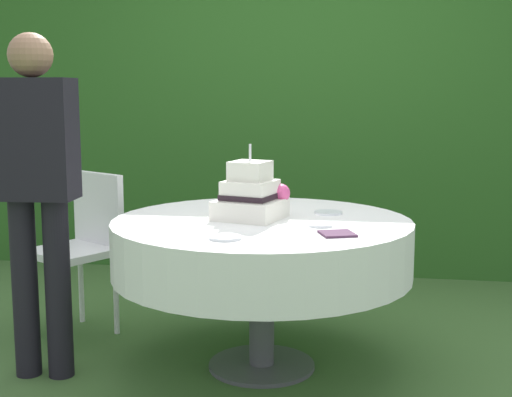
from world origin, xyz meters
name	(u,v)px	position (x,y,z in m)	size (l,w,h in m)	color
ground_plane	(262,367)	(0.00, 0.00, 0.00)	(20.00, 20.00, 0.00)	#3D602D
foliage_hedge	(305,115)	(0.00, 2.04, 1.16)	(5.58, 0.44, 2.32)	#28561E
cake_table	(262,247)	(0.00, 0.00, 0.60)	(1.43, 1.43, 0.74)	#4C4C51
wedding_cake	(252,196)	(-0.05, 0.02, 0.84)	(0.36, 0.36, 0.36)	white
serving_plate_near	(321,225)	(0.29, -0.12, 0.74)	(0.11, 0.11, 0.01)	white
serving_plate_far	(328,212)	(0.30, 0.22, 0.74)	(0.14, 0.14, 0.01)	white
serving_plate_left	(225,237)	(-0.08, -0.46, 0.74)	(0.14, 0.14, 0.01)	white
napkin_stack	(337,234)	(0.37, -0.30, 0.74)	(0.14, 0.14, 0.01)	#4C2D47
garden_chair	(84,237)	(-1.05, 0.36, 0.54)	(0.55, 0.55, 0.89)	white
standing_person	(36,182)	(-1.00, -0.26, 0.93)	(0.37, 0.23, 1.60)	black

